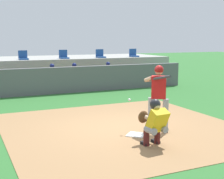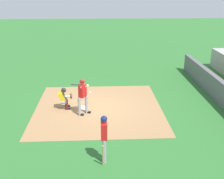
% 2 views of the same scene
% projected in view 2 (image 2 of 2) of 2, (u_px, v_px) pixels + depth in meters
% --- Properties ---
extents(ground_plane, '(80.00, 80.00, 0.00)m').
position_uv_depth(ground_plane, '(98.00, 108.00, 14.41)').
color(ground_plane, '#2D6B2D').
extents(dirt_infield, '(6.40, 6.40, 0.01)m').
position_uv_depth(dirt_infield, '(98.00, 108.00, 14.41)').
color(dirt_infield, '#9E754C').
rests_on(dirt_infield, ground).
extents(home_plate, '(0.62, 0.62, 0.02)m').
position_uv_depth(home_plate, '(83.00, 108.00, 14.37)').
color(home_plate, white).
rests_on(home_plate, dirt_infield).
extents(batter_at_plate, '(0.54, 0.91, 1.80)m').
position_uv_depth(batter_at_plate, '(83.00, 94.00, 13.37)').
color(batter_at_plate, '#99999E').
rests_on(batter_at_plate, ground).
extents(catcher_crouched, '(0.52, 1.70, 1.13)m').
position_uv_depth(catcher_crouched, '(64.00, 97.00, 14.15)').
color(catcher_crouched, gray).
rests_on(catcher_crouched, ground).
extents(on_deck_batter, '(0.58, 0.23, 1.79)m').
position_uv_depth(on_deck_batter, '(104.00, 136.00, 9.74)').
color(on_deck_batter, '#99999E').
rests_on(on_deck_batter, ground).
extents(dugout_wall, '(13.00, 0.30, 1.20)m').
position_uv_depth(dugout_wall, '(224.00, 95.00, 14.51)').
color(dugout_wall, '#59595E').
rests_on(dugout_wall, ground).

